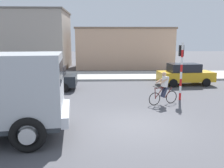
{
  "coord_description": "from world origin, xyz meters",
  "views": [
    {
      "loc": [
        -1.24,
        -8.87,
        3.35
      ],
      "look_at": [
        -0.83,
        2.5,
        1.2
      ],
      "focal_mm": 37.74,
      "sensor_mm": 36.0,
      "label": 1
    }
  ],
  "objects_px": {
    "car_red_near": "(185,74)",
    "car_white_mid": "(47,78)",
    "cyclist": "(164,88)",
    "traffic_light_pole": "(181,63)"
  },
  "relations": [
    {
      "from": "car_red_near",
      "to": "car_white_mid",
      "type": "distance_m",
      "value": 10.01
    },
    {
      "from": "cyclist",
      "to": "traffic_light_pole",
      "type": "relative_size",
      "value": 0.54
    },
    {
      "from": "traffic_light_pole",
      "to": "car_white_mid",
      "type": "distance_m",
      "value": 8.68
    },
    {
      "from": "traffic_light_pole",
      "to": "cyclist",
      "type": "bearing_deg",
      "value": -140.41
    },
    {
      "from": "cyclist",
      "to": "car_white_mid",
      "type": "xyz_separation_m",
      "value": [
        -6.92,
        3.81,
        -0.05
      ]
    },
    {
      "from": "cyclist",
      "to": "car_white_mid",
      "type": "height_order",
      "value": "cyclist"
    },
    {
      "from": "car_white_mid",
      "to": "car_red_near",
      "type": "bearing_deg",
      "value": 8.82
    },
    {
      "from": "cyclist",
      "to": "car_white_mid",
      "type": "distance_m",
      "value": 7.91
    },
    {
      "from": "cyclist",
      "to": "car_red_near",
      "type": "bearing_deg",
      "value": 61.01
    },
    {
      "from": "car_red_near",
      "to": "traffic_light_pole",
      "type": "bearing_deg",
      "value": -112.18
    }
  ]
}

